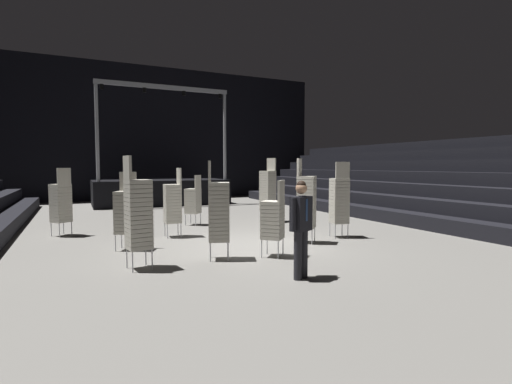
# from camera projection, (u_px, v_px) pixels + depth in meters

# --- Properties ---
(ground_plane) EXTENTS (22.00, 30.00, 0.10)m
(ground_plane) POSITION_uv_depth(u_px,v_px,m) (251.00, 246.00, 10.02)
(ground_plane) COLOR slate
(arena_end_wall) EXTENTS (22.00, 0.30, 8.00)m
(arena_end_wall) POSITION_uv_depth(u_px,v_px,m) (148.00, 133.00, 23.28)
(arena_end_wall) COLOR black
(arena_end_wall) RESTS_ON ground_plane
(bleacher_bank_right) EXTENTS (5.25, 24.00, 3.15)m
(bleacher_bank_right) POSITION_uv_depth(u_px,v_px,m) (444.00, 178.00, 14.37)
(bleacher_bank_right) COLOR black
(bleacher_bank_right) RESTS_ON ground_plane
(stage_riser) EXTENTS (6.75, 2.94, 5.97)m
(stage_riser) POSITION_uv_depth(u_px,v_px,m) (161.00, 190.00, 20.28)
(stage_riser) COLOR black
(stage_riser) RESTS_ON ground_plane
(man_with_tie) EXTENTS (0.56, 0.37, 1.77)m
(man_with_tie) POSITION_uv_depth(u_px,v_px,m) (301.00, 223.00, 6.85)
(man_with_tie) COLOR black
(man_with_tie) RESTS_ON ground_plane
(chair_stack_front_left) EXTENTS (0.59, 0.59, 1.88)m
(chair_stack_front_left) POSITION_uv_depth(u_px,v_px,m) (126.00, 211.00, 9.24)
(chair_stack_front_left) COLOR #B2B5BA
(chair_stack_front_left) RESTS_ON ground_plane
(chair_stack_front_right) EXTENTS (0.57, 0.57, 2.31)m
(chair_stack_front_right) POSITION_uv_depth(u_px,v_px,m) (268.00, 190.00, 13.89)
(chair_stack_front_right) COLOR #B2B5BA
(chair_stack_front_right) RESTS_ON ground_plane
(chair_stack_mid_left) EXTENTS (0.50, 0.50, 2.22)m
(chair_stack_mid_left) POSITION_uv_depth(u_px,v_px,m) (138.00, 213.00, 7.50)
(chair_stack_mid_left) COLOR #B2B5BA
(chair_stack_mid_left) RESTS_ON ground_plane
(chair_stack_mid_right) EXTENTS (0.62, 0.62, 1.71)m
(chair_stack_mid_right) POSITION_uv_depth(u_px,v_px,m) (273.00, 218.00, 8.55)
(chair_stack_mid_right) COLOR #B2B5BA
(chair_stack_mid_right) RESTS_ON ground_plane
(chair_stack_mid_centre) EXTENTS (0.53, 0.53, 2.14)m
(chair_stack_mid_centre) POSITION_uv_depth(u_px,v_px,m) (339.00, 200.00, 10.87)
(chair_stack_mid_centre) COLOR #B2B5BA
(chair_stack_mid_centre) RESTS_ON ground_plane
(chair_stack_rear_left) EXTENTS (0.62, 0.62, 1.71)m
(chair_stack_rear_left) POSITION_uv_depth(u_px,v_px,m) (193.00, 200.00, 13.15)
(chair_stack_rear_left) COLOR #B2B5BA
(chair_stack_rear_left) RESTS_ON ground_plane
(chair_stack_rear_right) EXTENTS (0.61, 0.61, 1.96)m
(chair_stack_rear_right) POSITION_uv_depth(u_px,v_px,m) (61.00, 202.00, 11.08)
(chair_stack_rear_right) COLOR #B2B5BA
(chair_stack_rear_right) RESTS_ON ground_plane
(chair_stack_rear_centre) EXTENTS (0.62, 0.62, 2.22)m
(chair_stack_rear_centre) POSITION_uv_depth(u_px,v_px,m) (306.00, 201.00, 10.07)
(chair_stack_rear_centre) COLOR #B2B5BA
(chair_stack_rear_centre) RESTS_ON ground_plane
(chair_stack_aisle_left) EXTENTS (0.56, 0.56, 2.14)m
(chair_stack_aisle_left) POSITION_uv_depth(u_px,v_px,m) (219.00, 210.00, 8.28)
(chair_stack_aisle_left) COLOR #B2B5BA
(chair_stack_aisle_left) RESTS_ON ground_plane
(chair_stack_aisle_right) EXTENTS (0.45, 0.45, 1.96)m
(chair_stack_aisle_right) POSITION_uv_depth(u_px,v_px,m) (173.00, 202.00, 10.94)
(chair_stack_aisle_right) COLOR #B2B5BA
(chair_stack_aisle_right) RESTS_ON ground_plane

